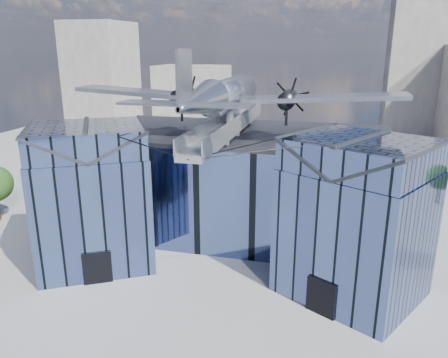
# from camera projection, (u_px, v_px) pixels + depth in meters

# --- Properties ---
(ground_plane) EXTENTS (120.00, 120.00, 0.00)m
(ground_plane) POSITION_uv_depth(u_px,v_px,m) (218.00, 268.00, 36.31)
(ground_plane) COLOR gray
(museum) EXTENTS (32.88, 24.50, 17.60)m
(museum) POSITION_uv_depth(u_px,v_px,m) (234.00, 185.00, 40.09)
(museum) COLOR #435589
(museum) RESTS_ON ground
(bg_towers) EXTENTS (77.00, 24.50, 26.00)m
(bg_towers) POSITION_uv_depth(u_px,v_px,m) (296.00, 90.00, 79.87)
(bg_towers) COLOR gray
(bg_towers) RESTS_ON ground
(tree_plaza_w) EXTENTS (4.01, 4.01, 4.92)m
(tree_plaza_w) POSITION_uv_depth(u_px,v_px,m) (46.00, 203.00, 41.72)
(tree_plaza_w) COLOR black
(tree_plaza_w) RESTS_ON ground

